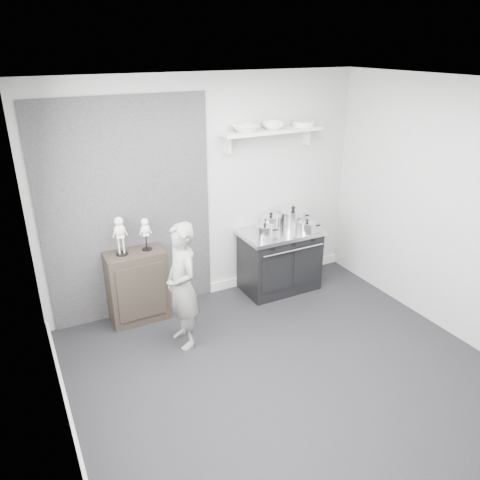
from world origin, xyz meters
name	(u,v)px	position (x,y,z in m)	size (l,w,h in m)	color
ground	(284,371)	(0.00, 0.00, 0.00)	(4.00, 4.00, 0.00)	black
room_shell	(273,211)	(-0.09, 0.15, 1.64)	(4.02, 3.62, 2.71)	#A5A5A3
wall_shelf	(272,132)	(0.80, 1.68, 2.01)	(1.30, 0.26, 0.24)	silver
stove	(280,260)	(0.85, 1.48, 0.41)	(1.01, 0.63, 0.81)	black
side_cabinet	(137,286)	(-0.98, 1.61, 0.42)	(0.65, 0.38, 0.85)	black
child	(182,286)	(-0.69, 0.91, 0.68)	(0.50, 0.33, 1.37)	gray
pot_front_left	(265,231)	(0.56, 1.39, 0.88)	(0.28, 0.20, 0.18)	silver
pot_back_left	(271,222)	(0.79, 1.63, 0.89)	(0.34, 0.26, 0.21)	silver
pot_back_right	(293,218)	(1.09, 1.58, 0.91)	(0.41, 0.32, 0.26)	silver
pot_front_right	(307,227)	(1.11, 1.29, 0.88)	(0.31, 0.22, 0.17)	silver
skeleton_full	(120,233)	(-1.11, 1.61, 1.10)	(0.14, 0.09, 0.50)	silver
skeleton_torso	(146,232)	(-0.83, 1.61, 1.06)	(0.12, 0.08, 0.43)	silver
bowl_large	(245,128)	(0.44, 1.67, 2.08)	(0.30, 0.30, 0.07)	white
bowl_small	(274,126)	(0.82, 1.67, 2.08)	(0.27, 0.27, 0.08)	white
plate_stack	(303,124)	(1.24, 1.67, 2.07)	(0.27, 0.27, 0.06)	white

